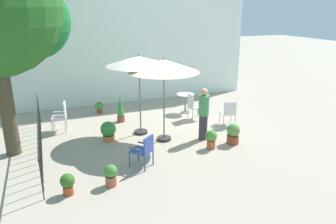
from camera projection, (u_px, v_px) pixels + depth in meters
The scene contains 18 objects.
ground_plane at pixel (167, 133), 10.49m from camera, with size 60.00×60.00×0.00m, color #A89A89.
villa_facade at pixel (131, 45), 13.42m from camera, with size 10.51×0.30×4.81m, color white.
terrace_railing at pixel (39, 129), 8.94m from camera, with size 0.03×5.60×1.01m.
patio_umbrella_0 at pixel (139, 62), 9.75m from camera, with size 2.01×2.01×2.55m.
patio_umbrella_1 at pixel (164, 67), 9.23m from camera, with size 2.07×2.07×2.54m.
cafe_table_0 at pixel (185, 100), 12.37m from camera, with size 0.66×0.66×0.74m.
patio_chair_0 at pixel (61, 115), 10.51m from camera, with size 0.52×0.54×0.97m.
patio_chair_1 at pixel (144, 149), 8.11m from camera, with size 0.65×0.66×0.86m.
patio_chair_2 at pixel (229, 112), 11.02m from camera, with size 0.54×0.54×0.87m.
patio_chair_3 at pixel (193, 105), 11.62m from camera, with size 0.45×0.44×0.95m.
potted_plant_0 at pixel (108, 131), 9.80m from camera, with size 0.47×0.47×0.61m.
potted_plant_1 at pixel (233, 133), 9.56m from camera, with size 0.40×0.41×0.64m.
potted_plant_2 at pixel (121, 109), 11.39m from camera, with size 0.27×0.27×0.93m.
potted_plant_3 at pixel (111, 175), 7.31m from camera, with size 0.31×0.31×0.52m.
potted_plant_4 at pixel (211, 138), 9.24m from camera, with size 0.33×0.34×0.56m.
potted_plant_5 at pixel (68, 183), 6.95m from camera, with size 0.32×0.32×0.50m.
potted_plant_6 at pixel (99, 107), 12.36m from camera, with size 0.32×0.31×0.45m.
standing_person at pixel (204, 114), 9.75m from camera, with size 0.45×0.45×1.61m.
Camera 1 is at (-3.56, -9.09, 3.91)m, focal length 34.33 mm.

